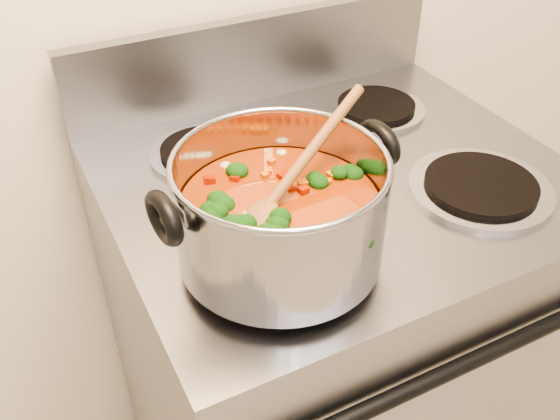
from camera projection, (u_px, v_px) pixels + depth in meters
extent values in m
cube|color=gray|center=(324.00, 356.00, 1.29)|extent=(0.73, 0.64, 0.92)
cube|color=gray|center=(257.00, 58.00, 1.17)|extent=(0.73, 0.03, 0.16)
cylinder|color=black|center=(458.00, 368.00, 0.85)|extent=(0.62, 0.02, 0.02)
cylinder|color=#A5A5AD|center=(282.00, 256.00, 0.84)|extent=(0.22, 0.22, 0.01)
cylinder|color=black|center=(282.00, 252.00, 0.84)|extent=(0.17, 0.17, 0.01)
cylinder|color=#A5A5AD|center=(480.00, 188.00, 0.97)|extent=(0.22, 0.22, 0.01)
cylinder|color=black|center=(481.00, 184.00, 0.96)|extent=(0.17, 0.17, 0.01)
cylinder|color=#A5A5AD|center=(204.00, 154.00, 1.05)|extent=(0.18, 0.18, 0.01)
cylinder|color=black|center=(204.00, 150.00, 1.04)|extent=(0.14, 0.14, 0.01)
cylinder|color=#A5A5AD|center=(376.00, 109.00, 1.17)|extent=(0.18, 0.18, 0.01)
cylinder|color=black|center=(376.00, 105.00, 1.17)|extent=(0.14, 0.14, 0.01)
cylinder|color=#93939A|center=(280.00, 210.00, 0.78)|extent=(0.27, 0.27, 0.14)
torus|color=#93939A|center=(280.00, 162.00, 0.74)|extent=(0.27, 0.27, 0.01)
cylinder|color=maroon|center=(280.00, 228.00, 0.80)|extent=(0.25, 0.25, 0.09)
torus|color=black|center=(164.00, 218.00, 0.69)|extent=(0.03, 0.08, 0.08)
torus|color=black|center=(378.00, 143.00, 0.82)|extent=(0.03, 0.08, 0.08)
ellipsoid|color=black|center=(332.00, 241.00, 0.71)|extent=(0.04, 0.04, 0.03)
ellipsoid|color=black|center=(345.00, 207.00, 0.77)|extent=(0.04, 0.04, 0.03)
ellipsoid|color=black|center=(286.00, 174.00, 0.82)|extent=(0.04, 0.04, 0.03)
ellipsoid|color=black|center=(260.00, 215.00, 0.75)|extent=(0.04, 0.04, 0.03)
ellipsoid|color=black|center=(294.00, 228.00, 0.73)|extent=(0.04, 0.04, 0.03)
ellipsoid|color=black|center=(227.00, 178.00, 0.81)|extent=(0.04, 0.04, 0.03)
ellipsoid|color=black|center=(197.00, 218.00, 0.75)|extent=(0.04, 0.04, 0.03)
ellipsoid|color=black|center=(336.00, 203.00, 0.77)|extent=(0.04, 0.04, 0.03)
ellipsoid|color=black|center=(270.00, 233.00, 0.73)|extent=(0.04, 0.04, 0.03)
ellipsoid|color=black|center=(330.00, 199.00, 0.78)|extent=(0.04, 0.04, 0.03)
ellipsoid|color=#9F2405|center=(316.00, 225.00, 0.74)|extent=(0.01, 0.01, 0.01)
ellipsoid|color=#9F2405|center=(322.00, 209.00, 0.76)|extent=(0.01, 0.01, 0.01)
ellipsoid|color=#9F2405|center=(316.00, 197.00, 0.78)|extent=(0.01, 0.01, 0.01)
ellipsoid|color=#9F2405|center=(282.00, 213.00, 0.76)|extent=(0.01, 0.01, 0.01)
ellipsoid|color=#9F2405|center=(255.00, 177.00, 0.82)|extent=(0.01, 0.01, 0.01)
ellipsoid|color=#9F2405|center=(309.00, 218.00, 0.75)|extent=(0.01, 0.01, 0.01)
ellipsoid|color=#9F2405|center=(341.00, 199.00, 0.78)|extent=(0.01, 0.01, 0.01)
ellipsoid|color=#9F2405|center=(280.00, 190.00, 0.79)|extent=(0.01, 0.01, 0.01)
ellipsoid|color=#9F2405|center=(321.00, 162.00, 0.84)|extent=(0.01, 0.01, 0.01)
ellipsoid|color=#9F2405|center=(258.00, 163.00, 0.84)|extent=(0.01, 0.01, 0.01)
ellipsoid|color=#C8580B|center=(305.00, 201.00, 0.78)|extent=(0.01, 0.01, 0.01)
ellipsoid|color=#C8580B|center=(255.00, 254.00, 0.70)|extent=(0.01, 0.01, 0.01)
ellipsoid|color=#C8580B|center=(197.00, 215.00, 0.75)|extent=(0.01, 0.01, 0.01)
ellipsoid|color=#C8580B|center=(320.00, 232.00, 0.73)|extent=(0.01, 0.01, 0.01)
ellipsoid|color=#C8580B|center=(259.00, 258.00, 0.69)|extent=(0.01, 0.01, 0.01)
ellipsoid|color=#C8580B|center=(224.00, 164.00, 0.84)|extent=(0.01, 0.01, 0.01)
ellipsoid|color=#C8580B|center=(233.00, 166.00, 0.84)|extent=(0.01, 0.01, 0.01)
ellipsoid|color=#C8580B|center=(340.00, 211.00, 0.76)|extent=(0.01, 0.01, 0.01)
ellipsoid|color=#C8580B|center=(285.00, 255.00, 0.70)|extent=(0.01, 0.01, 0.01)
ellipsoid|color=#C8580B|center=(290.00, 247.00, 0.71)|extent=(0.01, 0.01, 0.01)
ellipsoid|color=#C8580B|center=(350.00, 236.00, 0.72)|extent=(0.01, 0.01, 0.01)
ellipsoid|color=#C8580B|center=(241.00, 240.00, 0.72)|extent=(0.01, 0.01, 0.01)
ellipsoid|color=tan|center=(223.00, 197.00, 0.78)|extent=(0.02, 0.02, 0.01)
ellipsoid|color=tan|center=(294.00, 176.00, 0.82)|extent=(0.02, 0.02, 0.01)
ellipsoid|color=tan|center=(252.00, 162.00, 0.84)|extent=(0.02, 0.02, 0.01)
ellipsoid|color=tan|center=(200.00, 227.00, 0.73)|extent=(0.02, 0.02, 0.01)
ellipsoid|color=tan|center=(360.00, 218.00, 0.75)|extent=(0.02, 0.02, 0.01)
ellipsoid|color=tan|center=(247.00, 182.00, 0.81)|extent=(0.02, 0.02, 0.01)
ellipsoid|color=tan|center=(304.00, 185.00, 0.80)|extent=(0.02, 0.02, 0.01)
ellipsoid|color=tan|center=(287.00, 176.00, 0.82)|extent=(0.02, 0.02, 0.01)
ellipsoid|color=brown|center=(258.00, 220.00, 0.75)|extent=(0.08, 0.07, 0.04)
cylinder|color=brown|center=(311.00, 150.00, 0.79)|extent=(0.21, 0.12, 0.10)
ellipsoid|color=black|center=(223.00, 203.00, 0.94)|extent=(0.01, 0.01, 0.01)
ellipsoid|color=black|center=(314.00, 189.00, 0.97)|extent=(0.01, 0.01, 0.01)
ellipsoid|color=black|center=(243.00, 373.00, 0.69)|extent=(0.01, 0.01, 0.01)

